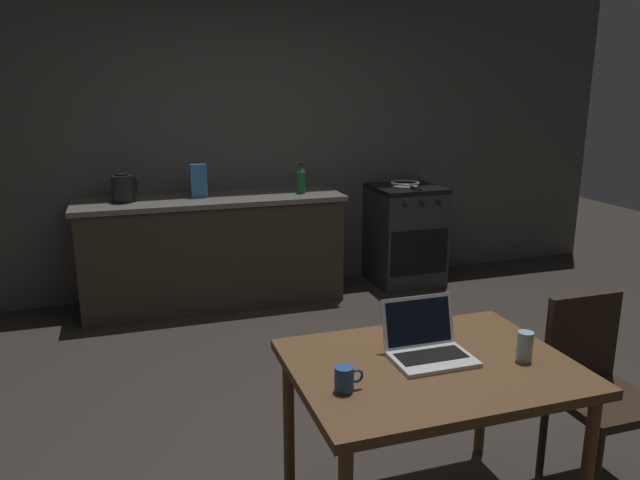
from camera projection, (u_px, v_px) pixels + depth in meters
ground_plane at (353, 416)px, 3.38m from camera, size 12.00×12.00×0.00m
back_wall at (288, 135)px, 5.37m from camera, size 6.40×0.10×2.71m
kitchen_counter at (213, 250)px, 5.05m from camera, size 2.16×0.64×0.90m
stove_oven at (405, 235)px, 5.57m from camera, size 0.60×0.62×0.90m
dining_table at (430, 380)px, 2.42m from camera, size 1.11×0.83×0.72m
chair at (594, 380)px, 2.74m from camera, size 0.40×0.40×0.87m
laptop at (427, 347)px, 2.44m from camera, size 0.32×0.28×0.22m
electric_kettle at (123, 188)px, 4.70m from camera, size 0.20×0.18×0.22m
bottle at (301, 179)px, 5.08m from camera, size 0.08×0.08×0.26m
frying_pan at (405, 184)px, 5.42m from camera, size 0.26×0.43×0.05m
coffee_mug at (345, 379)px, 2.17m from camera, size 0.11×0.07×0.09m
drinking_glass at (525, 346)px, 2.41m from camera, size 0.06×0.06×0.12m
cereal_box at (199, 181)px, 4.89m from camera, size 0.13×0.05×0.27m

